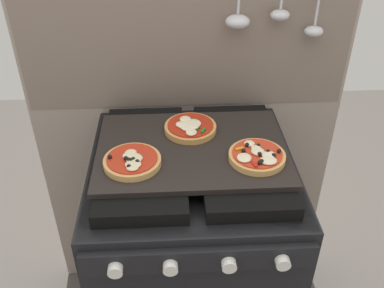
{
  "coord_description": "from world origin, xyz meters",
  "views": [
    {
      "loc": [
        -0.06,
        -1.01,
        1.63
      ],
      "look_at": [
        0.0,
        0.0,
        0.93
      ],
      "focal_mm": 40.82,
      "sensor_mm": 36.0,
      "label": 1
    }
  ],
  "objects_px": {
    "pizza_left": "(132,161)",
    "pizza_right": "(257,156)",
    "pizza_center": "(191,127)",
    "baking_tray": "(192,149)",
    "stove": "(192,257)"
  },
  "relations": [
    {
      "from": "pizza_right",
      "to": "stove",
      "type": "bearing_deg",
      "value": 158.38
    },
    {
      "from": "stove",
      "to": "pizza_right",
      "type": "relative_size",
      "value": 5.8
    },
    {
      "from": "baking_tray",
      "to": "pizza_left",
      "type": "height_order",
      "value": "pizza_left"
    },
    {
      "from": "pizza_right",
      "to": "pizza_center",
      "type": "bearing_deg",
      "value": 138.27
    },
    {
      "from": "baking_tray",
      "to": "pizza_right",
      "type": "distance_m",
      "value": 0.19
    },
    {
      "from": "pizza_left",
      "to": "pizza_right",
      "type": "distance_m",
      "value": 0.34
    },
    {
      "from": "pizza_right",
      "to": "pizza_center",
      "type": "xyz_separation_m",
      "value": [
        -0.17,
        0.15,
        0.0
      ]
    },
    {
      "from": "baking_tray",
      "to": "pizza_center",
      "type": "relative_size",
      "value": 3.48
    },
    {
      "from": "pizza_right",
      "to": "baking_tray",
      "type": "bearing_deg",
      "value": 157.91
    },
    {
      "from": "pizza_right",
      "to": "pizza_left",
      "type": "bearing_deg",
      "value": -179.34
    },
    {
      "from": "pizza_left",
      "to": "pizza_right",
      "type": "xyz_separation_m",
      "value": [
        0.34,
        0.0,
        -0.0
      ]
    },
    {
      "from": "pizza_left",
      "to": "pizza_right",
      "type": "relative_size",
      "value": 1.0
    },
    {
      "from": "stove",
      "to": "baking_tray",
      "type": "xyz_separation_m",
      "value": [
        0.0,
        0.0,
        0.46
      ]
    },
    {
      "from": "pizza_right",
      "to": "pizza_center",
      "type": "relative_size",
      "value": 1.0
    },
    {
      "from": "stove",
      "to": "baking_tray",
      "type": "distance_m",
      "value": 0.46
    }
  ]
}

